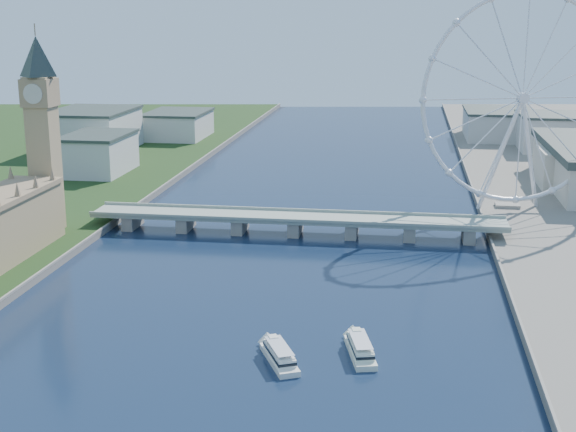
# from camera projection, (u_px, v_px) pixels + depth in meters

# --- Properties ---
(big_ben) EXTENTS (20.02, 20.02, 110.00)m
(big_ben) POSITION_uv_depth(u_px,v_px,m) (41.00, 109.00, 407.34)
(big_ben) COLOR tan
(big_ben) RESTS_ON ground
(westminster_bridge) EXTENTS (220.00, 22.00, 9.50)m
(westminster_bridge) POSITION_uv_depth(u_px,v_px,m) (296.00, 221.00, 425.07)
(westminster_bridge) COLOR gray
(westminster_bridge) RESTS_ON ground
(london_eye) EXTENTS (113.60, 39.12, 124.30)m
(london_eye) POSITION_uv_depth(u_px,v_px,m) (523.00, 99.00, 445.84)
(london_eye) COLOR silver
(london_eye) RESTS_ON ground
(city_skyline) EXTENTS (505.00, 280.00, 32.00)m
(city_skyline) POSITION_uv_depth(u_px,v_px,m) (385.00, 133.00, 666.29)
(city_skyline) COLOR beige
(city_skyline) RESTS_ON ground
(tour_boat_near) EXTENTS (18.98, 29.61, 6.44)m
(tour_boat_near) POSITION_uv_depth(u_px,v_px,m) (279.00, 362.00, 269.74)
(tour_boat_near) COLOR silver
(tour_boat_near) RESTS_ON ground
(tour_boat_far) EXTENTS (14.24, 30.63, 6.56)m
(tour_boat_far) POSITION_uv_depth(u_px,v_px,m) (360.00, 355.00, 275.15)
(tour_boat_far) COLOR silver
(tour_boat_far) RESTS_ON ground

